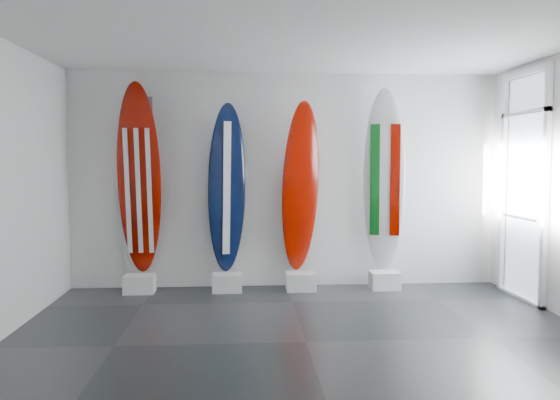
{
  "coord_description": "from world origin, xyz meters",
  "views": [
    {
      "loc": [
        -0.61,
        -5.3,
        1.77
      ],
      "look_at": [
        -0.16,
        1.4,
        1.3
      ],
      "focal_mm": 35.65,
      "sensor_mm": 36.0,
      "label": 1
    }
  ],
  "objects": [
    {
      "name": "display_block_navy",
      "position": [
        -0.83,
        2.18,
        0.12
      ],
      "size": [
        0.4,
        0.3,
        0.24
      ],
      "primitive_type": "cube",
      "color": "white",
      "rests_on": "floor"
    },
    {
      "name": "surfboard_navy",
      "position": [
        -0.83,
        2.28,
        1.39
      ],
      "size": [
        0.57,
        0.38,
        2.31
      ],
      "primitive_type": "ellipsoid",
      "rotation": [
        0.07,
        0.0,
        0.28
      ],
      "color": "black",
      "rests_on": "display_block_navy"
    },
    {
      "name": "display_block_swiss",
      "position": [
        0.18,
        2.18,
        0.12
      ],
      "size": [
        0.4,
        0.3,
        0.24
      ],
      "primitive_type": "cube",
      "color": "white",
      "rests_on": "floor"
    },
    {
      "name": "glass_door",
      "position": [
        2.97,
        1.55,
        1.43
      ],
      "size": [
        0.12,
        1.16,
        2.85
      ],
      "primitive_type": null,
      "color": "white",
      "rests_on": "floor"
    },
    {
      "name": "surfboard_italy",
      "position": [
        1.34,
        2.28,
        1.5
      ],
      "size": [
        0.62,
        0.4,
        2.53
      ],
      "primitive_type": "ellipsoid",
      "rotation": [
        0.07,
        0.0,
        -0.28
      ],
      "color": "silver",
      "rests_on": "display_block_italy"
    },
    {
      "name": "display_block_usa",
      "position": [
        -2.01,
        2.18,
        0.12
      ],
      "size": [
        0.4,
        0.3,
        0.24
      ],
      "primitive_type": "cube",
      "color": "white",
      "rests_on": "floor"
    },
    {
      "name": "wall_outlet",
      "position": [
        -2.45,
        2.48,
        0.35
      ],
      "size": [
        0.09,
        0.02,
        0.13
      ],
      "primitive_type": "cube",
      "color": "silver",
      "rests_on": "wall_back"
    },
    {
      "name": "wall_front",
      "position": [
        0.0,
        -2.5,
        1.5
      ],
      "size": [
        6.0,
        0.0,
        6.0
      ],
      "primitive_type": "plane",
      "rotation": [
        -1.57,
        0.0,
        0.0
      ],
      "color": "silver",
      "rests_on": "ground"
    },
    {
      "name": "floor",
      "position": [
        0.0,
        0.0,
        0.0
      ],
      "size": [
        6.0,
        6.0,
        0.0
      ],
      "primitive_type": "plane",
      "color": "black",
      "rests_on": "ground"
    },
    {
      "name": "wall_back",
      "position": [
        0.0,
        2.5,
        1.5
      ],
      "size": [
        6.0,
        0.0,
        6.0
      ],
      "primitive_type": "plane",
      "rotation": [
        1.57,
        0.0,
        0.0
      ],
      "color": "silver",
      "rests_on": "ground"
    },
    {
      "name": "ceiling",
      "position": [
        0.0,
        0.0,
        3.0
      ],
      "size": [
        6.0,
        6.0,
        0.0
      ],
      "primitive_type": "plane",
      "rotation": [
        3.14,
        0.0,
        0.0
      ],
      "color": "white",
      "rests_on": "wall_back"
    },
    {
      "name": "surfboard_swiss",
      "position": [
        0.18,
        2.28,
        1.41
      ],
      "size": [
        0.61,
        0.49,
        2.35
      ],
      "primitive_type": "ellipsoid",
      "rotation": [
        0.12,
        0.0,
        0.28
      ],
      "color": "#790900",
      "rests_on": "display_block_swiss"
    },
    {
      "name": "surfboard_usa",
      "position": [
        -2.01,
        2.28,
        1.53
      ],
      "size": [
        0.6,
        0.38,
        2.58
      ],
      "primitive_type": "ellipsoid",
      "rotation": [
        0.1,
        0.0,
        -0.05
      ],
      "color": "#790900",
      "rests_on": "display_block_usa"
    },
    {
      "name": "display_block_italy",
      "position": [
        1.34,
        2.18,
        0.12
      ],
      "size": [
        0.4,
        0.3,
        0.24
      ],
      "primitive_type": "cube",
      "color": "white",
      "rests_on": "floor"
    }
  ]
}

